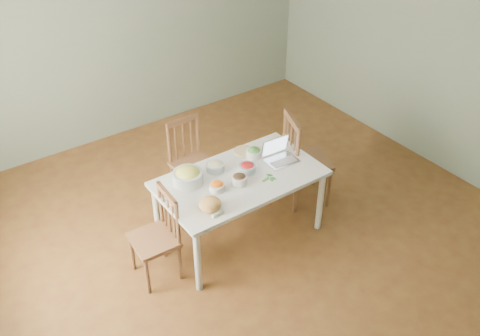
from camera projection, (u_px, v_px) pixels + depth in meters
floor at (250, 229)px, 5.30m from camera, size 5.00×5.00×0.00m
wall_back at (128, 28)px, 6.19m from camera, size 5.00×0.00×2.70m
wall_right at (436, 48)px, 5.70m from camera, size 0.00×5.00×2.70m
dining_table at (240, 207)px, 5.03m from camera, size 1.53×0.86×0.72m
chair_far at (194, 163)px, 5.45m from camera, size 0.42×0.41×0.93m
chair_left at (154, 238)px, 4.55m from camera, size 0.39×0.41×0.88m
chair_right at (308, 159)px, 5.42m from camera, size 0.57×0.58×1.03m
bread_boule at (210, 204)px, 4.40m from camera, size 0.22×0.22×0.12m
butter_stick at (218, 213)px, 4.37m from camera, size 0.11×0.05×0.03m
bowl_squash at (188, 176)px, 4.70m from camera, size 0.33×0.33×0.16m
bowl_carrot at (217, 186)px, 4.64m from camera, size 0.17×0.17×0.08m
bowl_onion at (215, 166)px, 4.88m from camera, size 0.21×0.21×0.09m
bowl_mushroom at (239, 179)px, 4.71m from camera, size 0.19×0.19×0.10m
bowl_redpep at (247, 167)px, 4.86m from camera, size 0.19×0.19×0.09m
bowl_broccoli at (254, 152)px, 5.07m from camera, size 0.16×0.16×0.10m
flatbread at (244, 151)px, 5.16m from camera, size 0.27×0.27×0.02m
basil_bunch at (268, 178)px, 4.79m from camera, size 0.17×0.17×0.02m
laptop at (282, 152)px, 4.97m from camera, size 0.32×0.26×0.21m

